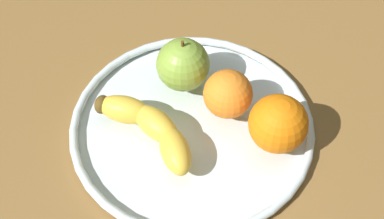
{
  "coord_description": "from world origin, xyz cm",
  "views": [
    {
      "loc": [
        -40.09,
        19.23,
        63.05
      ],
      "look_at": [
        0.0,
        0.0,
        4.8
      ],
      "focal_mm": 51.16,
      "sensor_mm": 36.0,
      "label": 1
    }
  ],
  "objects_px": {
    "fruit_bowl": "(192,126)",
    "orange_center": "(278,124)",
    "orange_back_left": "(227,93)",
    "banana": "(149,127)",
    "apple": "(183,65)"
  },
  "relations": [
    {
      "from": "banana",
      "to": "orange_center",
      "type": "bearing_deg",
      "value": -139.41
    },
    {
      "from": "banana",
      "to": "apple",
      "type": "relative_size",
      "value": 2.0
    },
    {
      "from": "fruit_bowl",
      "to": "apple",
      "type": "xyz_separation_m",
      "value": [
        0.07,
        -0.02,
        0.05
      ]
    },
    {
      "from": "banana",
      "to": "apple",
      "type": "bearing_deg",
      "value": -71.37
    },
    {
      "from": "fruit_bowl",
      "to": "orange_back_left",
      "type": "bearing_deg",
      "value": -88.53
    },
    {
      "from": "fruit_bowl",
      "to": "orange_center",
      "type": "relative_size",
      "value": 4.34
    },
    {
      "from": "banana",
      "to": "apple",
      "type": "height_order",
      "value": "apple"
    },
    {
      "from": "orange_center",
      "to": "banana",
      "type": "bearing_deg",
      "value": 61.12
    },
    {
      "from": "orange_center",
      "to": "orange_back_left",
      "type": "bearing_deg",
      "value": 23.52
    },
    {
      "from": "banana",
      "to": "orange_center",
      "type": "height_order",
      "value": "orange_center"
    },
    {
      "from": "orange_back_left",
      "to": "apple",
      "type": "bearing_deg",
      "value": 25.87
    },
    {
      "from": "fruit_bowl",
      "to": "apple",
      "type": "height_order",
      "value": "apple"
    },
    {
      "from": "apple",
      "to": "orange_center",
      "type": "bearing_deg",
      "value": -155.35
    },
    {
      "from": "fruit_bowl",
      "to": "apple",
      "type": "distance_m",
      "value": 0.09
    },
    {
      "from": "apple",
      "to": "orange_back_left",
      "type": "relative_size",
      "value": 1.24
    }
  ]
}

